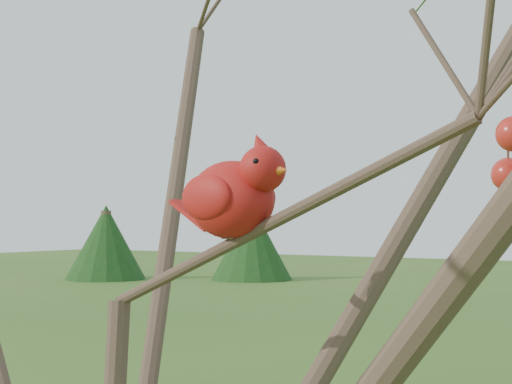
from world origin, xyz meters
TOP-DOWN VIEW (x-y plane):
  - crabapple_tree at (0.03, -0.02)m, footprint 2.35×2.05m
  - cardinal at (0.19, 0.08)m, footprint 0.23×0.14m

SIDE VIEW (x-z plane):
  - cardinal at x=0.19m, z-range 2.03..2.20m
  - crabapple_tree at x=0.03m, z-range 0.65..3.60m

